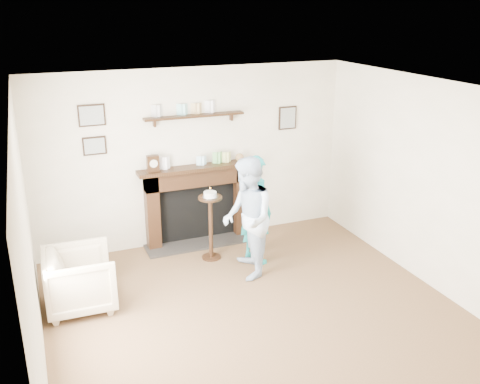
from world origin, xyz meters
name	(u,v)px	position (x,y,z in m)	size (l,w,h in m)	color
ground	(267,327)	(0.00, 0.00, 0.00)	(5.00, 5.00, 0.00)	brown
room_shell	(243,166)	(0.00, 0.69, 1.62)	(4.54, 5.02, 2.52)	beige
armchair	(83,306)	(-1.79, 1.18, 0.00)	(0.75, 0.77, 0.70)	tan
man	(247,274)	(0.27, 1.18, 0.00)	(0.75, 0.59, 1.55)	#CAE5FD
woman	(255,260)	(0.52, 1.51, 0.00)	(0.54, 0.35, 1.48)	#21BCB6
pedestal_table	(211,215)	(-0.01, 1.80, 0.63)	(0.32, 0.32, 1.02)	black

